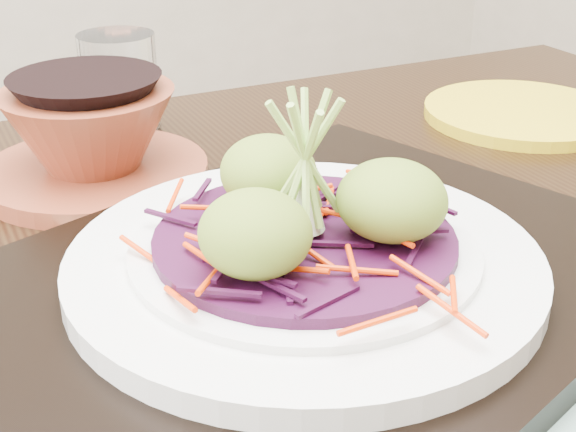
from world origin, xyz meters
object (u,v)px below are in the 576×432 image
dining_table (268,397)px  white_plate (304,261)px  serving_tray (304,289)px  terracotta_bowl_set (92,141)px  yellow_plate (522,113)px  water_glass (120,88)px

dining_table → white_plate: bearing=-83.7°
dining_table → serving_tray: (0.00, -0.04, 0.11)m
terracotta_bowl_set → serving_tray: bearing=-77.6°
terracotta_bowl_set → yellow_plate: bearing=-6.7°
dining_table → serving_tray: size_ratio=2.80×
white_plate → serving_tray: bearing=84.6°
serving_tray → yellow_plate: serving_tray is taller
white_plate → terracotta_bowl_set: 0.25m
white_plate → yellow_plate: bearing=29.0°
dining_table → yellow_plate: size_ratio=6.27×
white_plate → terracotta_bowl_set: (-0.05, 0.25, 0.00)m
dining_table → water_glass: water_glass is taller
dining_table → terracotta_bowl_set: 0.25m
dining_table → white_plate: size_ratio=4.31×
white_plate → terracotta_bowl_set: terracotta_bowl_set is taller
serving_tray → white_plate: size_ratio=1.54×
serving_tray → terracotta_bowl_set: (-0.05, 0.25, 0.02)m
dining_table → serving_tray: serving_tray is taller
dining_table → white_plate: 0.14m
white_plate → yellow_plate: (0.36, 0.20, -0.03)m
dining_table → yellow_plate: yellow_plate is taller
dining_table → white_plate: white_plate is taller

